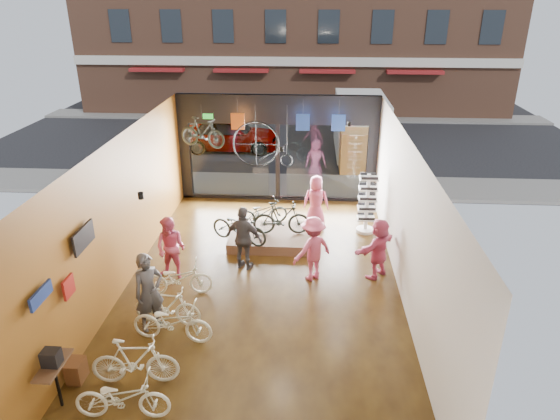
# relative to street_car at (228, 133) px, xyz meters

# --- Properties ---
(ground_plane) EXTENTS (7.00, 12.00, 0.04)m
(ground_plane) POSITION_rel_street_car_xyz_m (2.79, -12.00, -0.84)
(ground_plane) COLOR black
(ground_plane) RESTS_ON ground
(ceiling) EXTENTS (7.00, 12.00, 0.04)m
(ceiling) POSITION_rel_street_car_xyz_m (2.79, -12.00, 3.00)
(ceiling) COLOR black
(ceiling) RESTS_ON ground
(wall_left) EXTENTS (0.04, 12.00, 3.80)m
(wall_left) POSITION_rel_street_car_xyz_m (-0.73, -12.00, 1.08)
(wall_left) COLOR brown
(wall_left) RESTS_ON ground
(wall_right) EXTENTS (0.04, 12.00, 3.80)m
(wall_right) POSITION_rel_street_car_xyz_m (6.31, -12.00, 1.08)
(wall_right) COLOR beige
(wall_right) RESTS_ON ground
(wall_back) EXTENTS (7.00, 0.04, 3.80)m
(wall_back) POSITION_rel_street_car_xyz_m (2.79, -18.02, 1.08)
(wall_back) COLOR beige
(wall_back) RESTS_ON ground
(storefront) EXTENTS (7.00, 0.26, 3.80)m
(storefront) POSITION_rel_street_car_xyz_m (2.79, -6.00, 1.08)
(storefront) COLOR black
(storefront) RESTS_ON ground
(exit_sign) EXTENTS (0.35, 0.06, 0.18)m
(exit_sign) POSITION_rel_street_car_xyz_m (0.39, -6.12, 2.23)
(exit_sign) COLOR #198C26
(exit_sign) RESTS_ON storefront
(street_road) EXTENTS (30.00, 18.00, 0.02)m
(street_road) POSITION_rel_street_car_xyz_m (2.79, 3.00, -0.83)
(street_road) COLOR black
(street_road) RESTS_ON ground
(sidewalk_near) EXTENTS (30.00, 2.40, 0.12)m
(sidewalk_near) POSITION_rel_street_car_xyz_m (2.79, -4.80, -0.76)
(sidewalk_near) COLOR slate
(sidewalk_near) RESTS_ON ground
(sidewalk_far) EXTENTS (30.00, 2.00, 0.12)m
(sidewalk_far) POSITION_rel_street_car_xyz_m (2.79, 7.00, -0.76)
(sidewalk_far) COLOR slate
(sidewalk_far) RESTS_ON ground
(street_car) EXTENTS (4.83, 1.94, 1.65)m
(street_car) POSITION_rel_street_car_xyz_m (0.00, 0.00, 0.00)
(street_car) COLOR gray
(street_car) RESTS_ON street_road
(box_truck) EXTENTS (2.21, 6.62, 2.61)m
(box_truck) POSITION_rel_street_car_xyz_m (6.22, -1.00, 0.48)
(box_truck) COLOR silver
(box_truck) RESTS_ON street_road
(floor_bike_0) EXTENTS (1.72, 0.68, 0.89)m
(floor_bike_0) POSITION_rel_street_car_xyz_m (0.77, -16.46, -0.38)
(floor_bike_0) COLOR beige
(floor_bike_0) RESTS_ON ground_plane
(floor_bike_1) EXTENTS (1.72, 0.61, 1.01)m
(floor_bike_1) POSITION_rel_street_car_xyz_m (0.71, -15.60, -0.32)
(floor_bike_1) COLOR beige
(floor_bike_1) RESTS_ON ground_plane
(floor_bike_2) EXTENTS (1.82, 0.77, 0.93)m
(floor_bike_2) POSITION_rel_street_car_xyz_m (1.08, -14.28, -0.36)
(floor_bike_2) COLOR beige
(floor_bike_2) RESTS_ON ground_plane
(floor_bike_3) EXTENTS (1.60, 0.60, 0.94)m
(floor_bike_3) POSITION_rel_street_car_xyz_m (0.81, -13.72, -0.35)
(floor_bike_3) COLOR beige
(floor_bike_3) RESTS_ON ground_plane
(floor_bike_4) EXTENTS (1.77, 0.82, 0.89)m
(floor_bike_4) POSITION_rel_street_car_xyz_m (0.75, -12.48, -0.38)
(floor_bike_4) COLOR beige
(floor_bike_4) RESTS_ON ground_plane
(display_platform) EXTENTS (2.40, 1.80, 0.30)m
(display_platform) POSITION_rel_street_car_xyz_m (2.79, -9.48, -0.67)
(display_platform) COLOR brown
(display_platform) RESTS_ON ground_plane
(display_bike_left) EXTENTS (1.90, 1.32, 0.94)m
(display_bike_left) POSITION_rel_street_car_xyz_m (1.95, -10.12, -0.05)
(display_bike_left) COLOR black
(display_bike_left) RESTS_ON display_platform
(display_bike_mid) EXTENTS (1.73, 0.62, 1.02)m
(display_bike_mid) POSITION_rel_street_car_xyz_m (3.14, -9.52, -0.01)
(display_bike_mid) COLOR black
(display_bike_mid) RESTS_ON display_platform
(display_bike_right) EXTENTS (1.68, 1.10, 0.83)m
(display_bike_right) POSITION_rel_street_car_xyz_m (2.52, -8.90, -0.11)
(display_bike_right) COLOR black
(display_bike_right) RESTS_ON display_platform
(customer_0) EXTENTS (0.80, 0.78, 1.86)m
(customer_0) POSITION_rel_street_car_xyz_m (0.49, -13.86, 0.11)
(customer_0) COLOR #3F3F44
(customer_0) RESTS_ON ground_plane
(customer_1) EXTENTS (0.96, 0.83, 1.71)m
(customer_1) POSITION_rel_street_car_xyz_m (0.39, -11.69, 0.03)
(customer_1) COLOR #CC4C72
(customer_1) RESTS_ON ground_plane
(customer_2) EXTENTS (1.14, 0.77, 1.81)m
(customer_2) POSITION_rel_street_car_xyz_m (2.23, -11.09, 0.08)
(customer_2) COLOR #3F3F44
(customer_2) RESTS_ON ground_plane
(customer_3) EXTENTS (1.30, 1.20, 1.76)m
(customer_3) POSITION_rel_street_car_xyz_m (4.07, -11.52, 0.06)
(customer_3) COLOR #CC4C72
(customer_3) RESTS_ON ground_plane
(customer_4) EXTENTS (0.88, 0.63, 1.69)m
(customer_4) POSITION_rel_street_car_xyz_m (4.16, -8.20, 0.02)
(customer_4) COLOR #CC4C72
(customer_4) RESTS_ON ground_plane
(customer_5) EXTENTS (1.39, 1.47, 1.66)m
(customer_5) POSITION_rel_street_car_xyz_m (5.79, -11.28, 0.01)
(customer_5) COLOR #CC4C72
(customer_5) RESTS_ON ground_plane
(sunglasses_rack) EXTENTS (0.64, 0.55, 1.93)m
(sunglasses_rack) POSITION_rel_street_car_xyz_m (5.74, -8.58, 0.14)
(sunglasses_rack) COLOR white
(sunglasses_rack) RESTS_ON ground_plane
(wall_merch) EXTENTS (0.40, 2.40, 2.60)m
(wall_merch) POSITION_rel_street_car_xyz_m (-0.59, -15.50, 0.48)
(wall_merch) COLOR navy
(wall_merch) RESTS_ON wall_left
(penny_farthing) EXTENTS (1.86, 0.06, 1.49)m
(penny_farthing) POSITION_rel_street_car_xyz_m (2.53, -7.72, 1.68)
(penny_farthing) COLOR black
(penny_farthing) RESTS_ON ceiling
(hung_bike) EXTENTS (1.64, 0.96, 0.95)m
(hung_bike) POSITION_rel_street_car_xyz_m (0.54, -7.80, 2.10)
(hung_bike) COLOR black
(hung_bike) RESTS_ON ceiling
(jersey_left) EXTENTS (0.45, 0.03, 0.55)m
(jersey_left) POSITION_rel_street_car_xyz_m (1.52, -6.80, 2.23)
(jersey_left) COLOR #CC5919
(jersey_left) RESTS_ON ceiling
(jersey_mid) EXTENTS (0.45, 0.03, 0.55)m
(jersey_mid) POSITION_rel_street_car_xyz_m (3.67, -6.80, 2.23)
(jersey_mid) COLOR #1E3F99
(jersey_mid) RESTS_ON ceiling
(jersey_right) EXTENTS (0.45, 0.03, 0.55)m
(jersey_right) POSITION_rel_street_car_xyz_m (4.84, -6.80, 2.23)
(jersey_right) COLOR #1E3F99
(jersey_right) RESTS_ON ceiling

